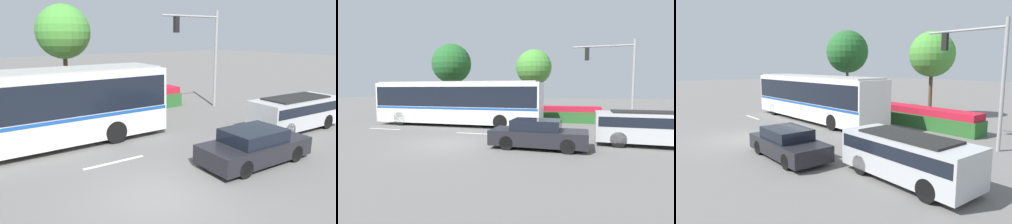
% 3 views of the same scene
% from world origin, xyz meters
% --- Properties ---
extents(ground_plane, '(140.00, 140.00, 0.00)m').
position_xyz_m(ground_plane, '(0.00, 0.00, 0.00)').
color(ground_plane, slate).
extents(city_bus, '(12.39, 2.78, 3.24)m').
position_xyz_m(city_bus, '(-2.48, 6.20, 1.85)').
color(city_bus, silver).
rests_on(city_bus, ground).
extents(sedan_foreground, '(4.36, 1.85, 1.30)m').
position_xyz_m(sedan_foreground, '(4.41, 0.22, 0.62)').
color(sedan_foreground, black).
rests_on(sedan_foreground, ground).
extents(suv_left_lane, '(4.98, 2.01, 1.65)m').
position_xyz_m(suv_left_lane, '(9.44, 2.07, 0.96)').
color(suv_left_lane, '#B2B5B7').
rests_on(suv_left_lane, ground).
extents(traffic_light_pole, '(4.18, 0.24, 6.10)m').
position_xyz_m(traffic_light_pole, '(8.75, 8.34, 3.95)').
color(traffic_light_pole, gray).
rests_on(traffic_light_pole, ground).
extents(flowering_hedge, '(10.78, 1.40, 1.30)m').
position_xyz_m(flowering_hedge, '(2.55, 10.24, 0.64)').
color(flowering_hedge, '#286028').
rests_on(flowering_hedge, ground).
extents(street_tree_centre, '(3.47, 3.47, 6.55)m').
position_xyz_m(street_tree_centre, '(1.80, 14.11, 4.80)').
color(street_tree_centre, brown).
rests_on(street_tree_centre, ground).
extents(lane_stripe_mid, '(2.40, 0.16, 0.01)m').
position_xyz_m(lane_stripe_mid, '(0.11, 3.06, 0.01)').
color(lane_stripe_mid, silver).
rests_on(lane_stripe_mid, ground).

